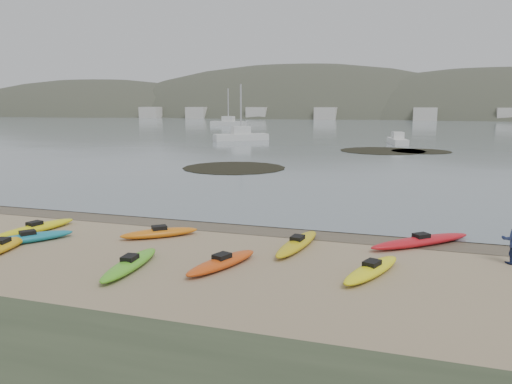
% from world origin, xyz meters
% --- Properties ---
extents(ground, '(600.00, 600.00, 0.00)m').
position_xyz_m(ground, '(0.00, 0.00, 0.00)').
color(ground, tan).
rests_on(ground, ground).
extents(wet_sand, '(60.00, 60.00, 0.00)m').
position_xyz_m(wet_sand, '(0.00, -0.30, 0.00)').
color(wet_sand, brown).
rests_on(wet_sand, ground).
extents(water, '(1200.00, 1200.00, 0.00)m').
position_xyz_m(water, '(0.00, 300.00, 0.01)').
color(water, slate).
rests_on(water, ground).
extents(kayaks, '(21.60, 9.84, 0.34)m').
position_xyz_m(kayaks, '(-0.97, -4.05, 0.17)').
color(kayaks, silver).
rests_on(kayaks, ground).
extents(kelp_mats, '(21.89, 27.76, 0.04)m').
position_xyz_m(kelp_mats, '(-0.05, 30.34, 0.03)').
color(kelp_mats, black).
rests_on(kelp_mats, water).
extents(moored_boats, '(92.92, 80.60, 1.22)m').
position_xyz_m(moored_boats, '(4.67, 80.18, 0.57)').
color(moored_boats, silver).
rests_on(moored_boats, ground).
extents(far_hills, '(550.00, 135.00, 80.00)m').
position_xyz_m(far_hills, '(39.38, 193.97, -15.93)').
color(far_hills, '#384235').
rests_on(far_hills, ground).
extents(far_town, '(199.00, 5.00, 4.00)m').
position_xyz_m(far_town, '(6.00, 145.00, 2.00)').
color(far_town, beige).
rests_on(far_town, ground).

